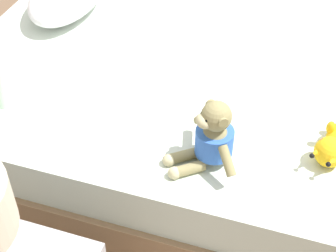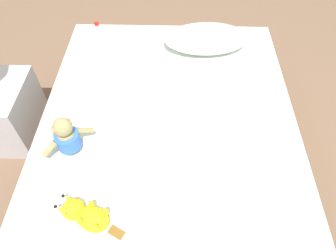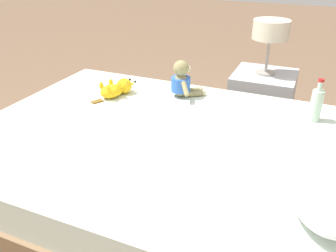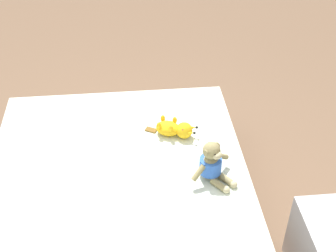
# 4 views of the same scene
# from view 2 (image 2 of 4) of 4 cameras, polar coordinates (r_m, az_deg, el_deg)

# --- Properties ---
(ground_plane) EXTENTS (16.00, 16.00, 0.00)m
(ground_plane) POSITION_cam_2_polar(r_m,az_deg,el_deg) (2.06, -0.00, -8.40)
(ground_plane) COLOR brown
(bed) EXTENTS (1.50, 2.10, 0.43)m
(bed) POSITION_cam_2_polar(r_m,az_deg,el_deg) (1.88, -0.00, -5.13)
(bed) COLOR #846647
(bed) RESTS_ON ground_plane
(pillow) EXTENTS (0.59, 0.33, 0.16)m
(pillow) POSITION_cam_2_polar(r_m,az_deg,el_deg) (2.20, 7.04, 15.71)
(pillow) COLOR white
(pillow) RESTS_ON bed
(plush_monkey) EXTENTS (0.26, 0.25, 0.24)m
(plush_monkey) POSITION_cam_2_polar(r_m,az_deg,el_deg) (1.64, -18.25, -1.91)
(plush_monkey) COLOR #8E8456
(plush_monkey) RESTS_ON bed
(plush_yellow_creature) EXTENTS (0.32, 0.19, 0.10)m
(plush_yellow_creature) POSITION_cam_2_polar(r_m,az_deg,el_deg) (1.46, -15.10, -15.50)
(plush_yellow_creature) COLOR yellow
(plush_yellow_creature) RESTS_ON bed
(glass_bottle) EXTENTS (0.06, 0.06, 0.24)m
(glass_bottle) POSITION_cam_2_polar(r_m,az_deg,el_deg) (2.18, -12.38, 14.90)
(glass_bottle) COLOR #B2D1B7
(glass_bottle) RESTS_ON bed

